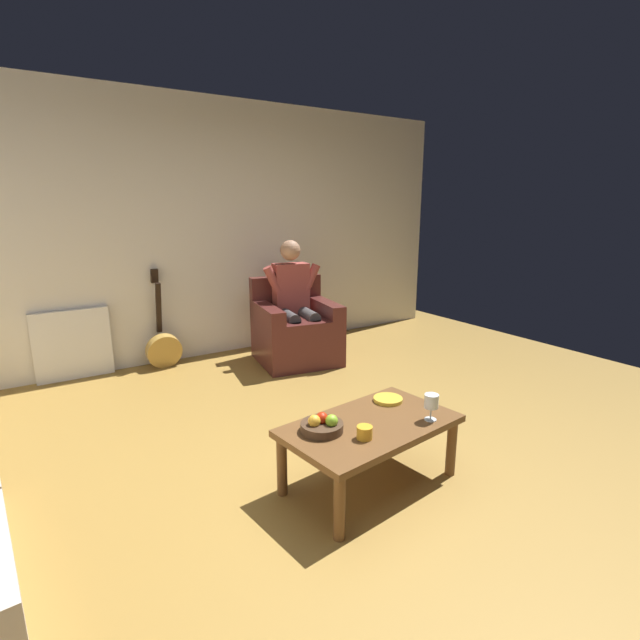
{
  "coord_description": "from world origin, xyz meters",
  "views": [
    {
      "loc": [
        1.72,
        2.04,
        1.62
      ],
      "look_at": [
        -0.26,
        -1.01,
        0.72
      ],
      "focal_mm": 26.6,
      "sensor_mm": 36.0,
      "label": 1
    }
  ],
  "objects_px": {
    "wine_glass_near": "(431,403)",
    "decorative_dish": "(388,399)",
    "candle_jar": "(365,432)",
    "guitar": "(164,347)",
    "fruit_bowl": "(322,425)",
    "armchair": "(295,332)",
    "coffee_table": "(370,431)",
    "person_seated": "(295,298)"
  },
  "relations": [
    {
      "from": "wine_glass_near",
      "to": "decorative_dish",
      "type": "bearing_deg",
      "value": -85.1
    },
    {
      "from": "decorative_dish",
      "to": "candle_jar",
      "type": "xyz_separation_m",
      "value": [
        0.43,
        0.31,
        0.02
      ]
    },
    {
      "from": "decorative_dish",
      "to": "wine_glass_near",
      "type": "bearing_deg",
      "value": 94.9
    },
    {
      "from": "guitar",
      "to": "fruit_bowl",
      "type": "relative_size",
      "value": 4.2
    },
    {
      "from": "fruit_bowl",
      "to": "decorative_dish",
      "type": "xyz_separation_m",
      "value": [
        -0.58,
        -0.12,
        -0.03
      ]
    },
    {
      "from": "fruit_bowl",
      "to": "candle_jar",
      "type": "bearing_deg",
      "value": 127.2
    },
    {
      "from": "armchair",
      "to": "wine_glass_near",
      "type": "height_order",
      "value": "armchair"
    },
    {
      "from": "coffee_table",
      "to": "decorative_dish",
      "type": "distance_m",
      "value": 0.34
    },
    {
      "from": "wine_glass_near",
      "to": "candle_jar",
      "type": "bearing_deg",
      "value": -3.77
    },
    {
      "from": "decorative_dish",
      "to": "candle_jar",
      "type": "bearing_deg",
      "value": 35.59
    },
    {
      "from": "person_seated",
      "to": "candle_jar",
      "type": "relative_size",
      "value": 14.68
    },
    {
      "from": "armchair",
      "to": "coffee_table",
      "type": "distance_m",
      "value": 2.36
    },
    {
      "from": "armchair",
      "to": "guitar",
      "type": "relative_size",
      "value": 0.9
    },
    {
      "from": "coffee_table",
      "to": "candle_jar",
      "type": "distance_m",
      "value": 0.22
    },
    {
      "from": "person_seated",
      "to": "decorative_dish",
      "type": "xyz_separation_m",
      "value": [
        0.5,
        2.05,
        -0.27
      ]
    },
    {
      "from": "armchair",
      "to": "fruit_bowl",
      "type": "relative_size",
      "value": 3.78
    },
    {
      "from": "wine_glass_near",
      "to": "fruit_bowl",
      "type": "bearing_deg",
      "value": -20.11
    },
    {
      "from": "armchair",
      "to": "guitar",
      "type": "distance_m",
      "value": 1.35
    },
    {
      "from": "armchair",
      "to": "person_seated",
      "type": "bearing_deg",
      "value": -90.0
    },
    {
      "from": "person_seated",
      "to": "candle_jar",
      "type": "xyz_separation_m",
      "value": [
        0.93,
        2.36,
        -0.24
      ]
    },
    {
      "from": "person_seated",
      "to": "wine_glass_near",
      "type": "height_order",
      "value": "person_seated"
    },
    {
      "from": "armchair",
      "to": "decorative_dish",
      "type": "bearing_deg",
      "value": 86.02
    },
    {
      "from": "guitar",
      "to": "decorative_dish",
      "type": "distance_m",
      "value": 2.7
    },
    {
      "from": "person_seated",
      "to": "guitar",
      "type": "xyz_separation_m",
      "value": [
        1.23,
        -0.53,
        -0.46
      ]
    },
    {
      "from": "person_seated",
      "to": "fruit_bowl",
      "type": "distance_m",
      "value": 2.44
    },
    {
      "from": "coffee_table",
      "to": "person_seated",
      "type": "bearing_deg",
      "value": -109.39
    },
    {
      "from": "armchair",
      "to": "fruit_bowl",
      "type": "height_order",
      "value": "armchair"
    },
    {
      "from": "coffee_table",
      "to": "decorative_dish",
      "type": "relative_size",
      "value": 5.81
    },
    {
      "from": "decorative_dish",
      "to": "fruit_bowl",
      "type": "bearing_deg",
      "value": 11.5
    },
    {
      "from": "guitar",
      "to": "person_seated",
      "type": "bearing_deg",
      "value": 156.54
    },
    {
      "from": "armchair",
      "to": "decorative_dish",
      "type": "height_order",
      "value": "armchair"
    },
    {
      "from": "armchair",
      "to": "coffee_table",
      "type": "relative_size",
      "value": 0.84
    },
    {
      "from": "coffee_table",
      "to": "candle_jar",
      "type": "bearing_deg",
      "value": 41.58
    },
    {
      "from": "armchair",
      "to": "candle_jar",
      "type": "distance_m",
      "value": 2.54
    },
    {
      "from": "wine_glass_near",
      "to": "coffee_table",
      "type": "bearing_deg",
      "value": -27.51
    },
    {
      "from": "coffee_table",
      "to": "fruit_bowl",
      "type": "bearing_deg",
      "value": -11.43
    },
    {
      "from": "person_seated",
      "to": "fruit_bowl",
      "type": "relative_size",
      "value": 5.3
    },
    {
      "from": "decorative_dish",
      "to": "person_seated",
      "type": "bearing_deg",
      "value": -103.72
    },
    {
      "from": "person_seated",
      "to": "coffee_table",
      "type": "bearing_deg",
      "value": 80.36
    },
    {
      "from": "guitar",
      "to": "candle_jar",
      "type": "height_order",
      "value": "guitar"
    },
    {
      "from": "armchair",
      "to": "decorative_dish",
      "type": "relative_size",
      "value": 4.85
    },
    {
      "from": "candle_jar",
      "to": "decorative_dish",
      "type": "bearing_deg",
      "value": -144.41
    }
  ]
}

